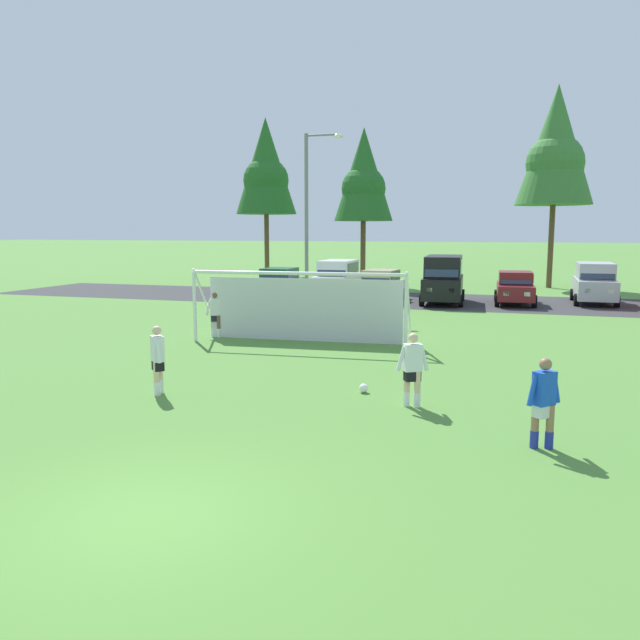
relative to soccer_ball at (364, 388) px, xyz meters
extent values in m
plane|color=#518438|center=(-1.34, 7.75, -0.11)|extent=(400.00, 400.00, 0.00)
cube|color=#333335|center=(-1.34, 20.42, -0.11)|extent=(52.00, 8.40, 0.01)
sphere|color=white|center=(0.00, 0.00, 0.00)|extent=(0.22, 0.22, 0.22)
sphere|color=black|center=(0.00, 0.00, 0.00)|extent=(0.08, 0.08, 0.08)
sphere|color=red|center=(0.06, 0.00, 0.00)|extent=(0.07, 0.07, 0.07)
cylinder|color=white|center=(0.07, 5.58, 1.11)|extent=(0.12, 0.12, 2.44)
cylinder|color=white|center=(-7.24, 5.08, 1.11)|extent=(0.12, 0.12, 2.44)
cylinder|color=white|center=(-3.59, 5.33, 2.33)|extent=(7.31, 0.63, 0.12)
cylinder|color=white|center=(0.00, 6.48, 1.23)|extent=(0.22, 1.95, 2.46)
cylinder|color=white|center=(-7.30, 5.98, 1.23)|extent=(0.22, 1.95, 2.46)
cube|color=silver|center=(-3.65, 6.33, 0.99)|extent=(6.94, 0.52, 2.20)
cylinder|color=beige|center=(-4.64, -1.45, 0.29)|extent=(0.14, 0.14, 0.80)
cylinder|color=beige|center=(-4.58, -1.68, 0.29)|extent=(0.14, 0.14, 0.80)
cylinder|color=white|center=(-4.64, -1.45, 0.05)|extent=(0.15, 0.15, 0.32)
cylinder|color=white|center=(-4.58, -1.68, 0.05)|extent=(0.15, 0.15, 0.32)
cube|color=black|center=(-4.61, -1.57, 0.61)|extent=(0.40, 0.39, 0.28)
cube|color=white|center=(-4.61, -1.57, 0.99)|extent=(0.44, 0.44, 0.60)
sphere|color=beige|center=(-4.61, -1.57, 1.42)|extent=(0.22, 0.22, 0.22)
cylinder|color=white|center=(-4.77, -1.37, 0.97)|extent=(0.23, 0.22, 0.55)
cylinder|color=white|center=(-4.46, -1.77, 0.97)|extent=(0.23, 0.22, 0.55)
cylinder|color=beige|center=(-2.84, 6.69, 0.29)|extent=(0.14, 0.14, 0.80)
cylinder|color=beige|center=(-3.11, 6.77, 0.29)|extent=(0.14, 0.14, 0.80)
cylinder|color=#1E38B7|center=(-2.84, 6.69, 0.05)|extent=(0.15, 0.15, 0.32)
cylinder|color=#1E38B7|center=(-3.11, 6.77, 0.05)|extent=(0.15, 0.15, 0.32)
cube|color=black|center=(-2.98, 6.73, 0.61)|extent=(0.40, 0.35, 0.28)
cube|color=#1E38B7|center=(-2.98, 6.73, 0.99)|extent=(0.45, 0.39, 0.60)
sphere|color=beige|center=(-2.98, 6.73, 1.42)|extent=(0.22, 0.22, 0.22)
cylinder|color=#1E38B7|center=(-2.74, 6.81, 0.97)|extent=(0.24, 0.19, 0.55)
cylinder|color=#1E38B7|center=(-3.22, 6.65, 0.97)|extent=(0.24, 0.19, 0.55)
cylinder|color=beige|center=(1.17, -0.82, 0.29)|extent=(0.14, 0.14, 0.80)
cylinder|color=beige|center=(1.40, -0.83, 0.29)|extent=(0.14, 0.14, 0.80)
cylinder|color=white|center=(1.17, -0.82, 0.05)|extent=(0.15, 0.15, 0.32)
cylinder|color=white|center=(1.40, -0.83, 0.05)|extent=(0.15, 0.15, 0.32)
cube|color=black|center=(1.28, -0.83, 0.61)|extent=(0.40, 0.36, 0.28)
cube|color=white|center=(1.28, -0.83, 0.99)|extent=(0.45, 0.40, 0.60)
sphere|color=beige|center=(1.28, -0.83, 1.42)|extent=(0.22, 0.22, 0.22)
cylinder|color=white|center=(1.05, -0.92, 0.97)|extent=(0.24, 0.19, 0.55)
cylinder|color=white|center=(1.52, -0.74, 0.97)|extent=(0.24, 0.19, 0.55)
cylinder|color=brown|center=(-6.84, 6.09, 0.29)|extent=(0.14, 0.14, 0.80)
cylinder|color=brown|center=(-7.09, 6.14, 0.29)|extent=(0.14, 0.14, 0.80)
cylinder|color=white|center=(-6.84, 6.09, 0.05)|extent=(0.15, 0.15, 0.32)
cylinder|color=white|center=(-7.09, 6.14, 0.05)|extent=(0.15, 0.15, 0.32)
cube|color=black|center=(-6.97, 6.12, 0.61)|extent=(0.40, 0.36, 0.28)
cube|color=silver|center=(-6.97, 6.12, 0.99)|extent=(0.45, 0.39, 0.60)
sphere|color=brown|center=(-6.97, 6.12, 1.42)|extent=(0.22, 0.22, 0.22)
cylinder|color=silver|center=(-6.73, 6.20, 0.97)|extent=(0.24, 0.19, 0.55)
cylinder|color=silver|center=(-7.20, 6.04, 0.97)|extent=(0.24, 0.19, 0.55)
cylinder|color=#936B4C|center=(3.78, -2.84, 0.29)|extent=(0.14, 0.14, 0.80)
cylinder|color=#936B4C|center=(4.04, -2.80, 0.29)|extent=(0.14, 0.14, 0.80)
cylinder|color=#232D99|center=(3.78, -2.84, 0.05)|extent=(0.15, 0.15, 0.32)
cylinder|color=#232D99|center=(4.04, -2.80, 0.05)|extent=(0.15, 0.15, 0.32)
cube|color=silver|center=(3.91, -2.82, 0.61)|extent=(0.39, 0.40, 0.28)
cube|color=blue|center=(3.91, -2.82, 0.99)|extent=(0.43, 0.44, 0.60)
sphere|color=#936B4C|center=(3.91, -2.82, 1.42)|extent=(0.22, 0.22, 0.22)
cylinder|color=blue|center=(3.71, -2.97, 0.97)|extent=(0.22, 0.23, 0.55)
cylinder|color=blue|center=(4.11, -2.66, 0.97)|extent=(0.22, 0.23, 0.55)
cube|color=#194C2D|center=(-9.55, 19.24, 0.59)|extent=(1.83, 4.21, 0.76)
cube|color=#194C2D|center=(-9.55, 19.39, 1.29)|extent=(1.67, 2.11, 0.64)
cube|color=#28384C|center=(-9.55, 18.42, 1.27)|extent=(1.53, 0.32, 0.55)
cube|color=#28384C|center=(-8.71, 19.38, 1.29)|extent=(0.05, 1.79, 0.45)
cube|color=white|center=(-9.07, 17.18, 0.64)|extent=(0.28, 0.08, 0.20)
cube|color=white|center=(-10.06, 17.18, 0.64)|extent=(0.28, 0.08, 0.20)
cube|color=#B21414|center=(-9.04, 21.30, 0.64)|extent=(0.28, 0.08, 0.20)
cube|color=#B21414|center=(-10.03, 21.30, 0.64)|extent=(0.28, 0.08, 0.20)
cylinder|color=black|center=(-8.66, 17.93, 0.21)|extent=(0.24, 0.64, 0.64)
cylinder|color=black|center=(-10.46, 17.94, 0.21)|extent=(0.24, 0.64, 0.64)
cylinder|color=black|center=(-8.64, 20.54, 0.21)|extent=(0.24, 0.64, 0.64)
cylinder|color=black|center=(-10.44, 20.55, 0.21)|extent=(0.24, 0.64, 0.64)
cube|color=silver|center=(-6.35, 20.36, 0.71)|extent=(1.96, 4.63, 1.00)
cube|color=silver|center=(-6.35, 20.56, 1.63)|extent=(1.79, 3.02, 0.84)
cube|color=#28384C|center=(-6.34, 19.14, 1.61)|extent=(1.62, 0.40, 0.71)
cube|color=#28384C|center=(-5.47, 20.57, 1.63)|extent=(0.07, 2.55, 0.59)
cube|color=white|center=(-5.80, 18.10, 0.76)|extent=(0.28, 0.08, 0.20)
cube|color=white|center=(-6.84, 18.09, 0.76)|extent=(0.28, 0.08, 0.20)
cube|color=#B21414|center=(-5.86, 22.62, 0.76)|extent=(0.28, 0.08, 0.20)
cube|color=#B21414|center=(-6.91, 22.61, 0.76)|extent=(0.28, 0.08, 0.20)
cylinder|color=black|center=(-5.38, 18.94, 0.21)|extent=(0.25, 0.64, 0.64)
cylinder|color=black|center=(-7.28, 18.92, 0.21)|extent=(0.25, 0.64, 0.64)
cylinder|color=black|center=(-5.42, 21.80, 0.21)|extent=(0.25, 0.64, 0.64)
cylinder|color=black|center=(-7.32, 21.77, 0.21)|extent=(0.25, 0.64, 0.64)
cube|color=tan|center=(-3.64, 19.36, 0.59)|extent=(2.10, 4.32, 0.76)
cube|color=tan|center=(-3.63, 19.51, 1.29)|extent=(1.80, 2.22, 0.64)
cube|color=#28384C|center=(-3.70, 18.54, 1.27)|extent=(1.55, 0.43, 0.55)
cube|color=#28384C|center=(-2.79, 19.45, 1.29)|extent=(0.17, 1.78, 0.45)
cube|color=white|center=(-3.30, 17.27, 0.64)|extent=(0.29, 0.10, 0.20)
cube|color=white|center=(-4.28, 17.34, 0.64)|extent=(0.29, 0.10, 0.20)
cube|color=#B21414|center=(-3.00, 21.38, 0.64)|extent=(0.29, 0.10, 0.20)
cube|color=#B21414|center=(-3.98, 21.45, 0.64)|extent=(0.29, 0.10, 0.20)
cylinder|color=black|center=(-2.84, 18.00, 0.21)|extent=(0.29, 0.66, 0.64)
cylinder|color=black|center=(-4.63, 18.13, 0.21)|extent=(0.29, 0.66, 0.64)
cylinder|color=black|center=(-2.65, 20.59, 0.21)|extent=(0.29, 0.66, 0.64)
cylinder|color=black|center=(-4.44, 20.72, 0.21)|extent=(0.29, 0.66, 0.64)
cube|color=black|center=(-0.23, 19.34, 0.76)|extent=(2.21, 4.90, 1.10)
cube|color=black|center=(-0.24, 19.54, 1.86)|extent=(2.02, 4.19, 1.10)
cube|color=#28384C|center=(-0.13, 17.58, 1.84)|extent=(1.69, 0.55, 0.91)
cube|color=#28384C|center=(0.67, 19.59, 1.86)|extent=(0.23, 3.48, 0.77)
cube|color=white|center=(0.44, 17.02, 0.81)|extent=(0.28, 0.09, 0.20)
cube|color=white|center=(-0.64, 16.96, 0.81)|extent=(0.28, 0.09, 0.20)
cube|color=#B21414|center=(0.19, 21.73, 0.81)|extent=(0.28, 0.09, 0.20)
cube|color=#B21414|center=(-0.89, 21.67, 0.81)|extent=(0.28, 0.09, 0.20)
cylinder|color=black|center=(0.83, 17.91, 0.21)|extent=(0.27, 0.65, 0.64)
cylinder|color=black|center=(-1.13, 17.81, 0.21)|extent=(0.27, 0.65, 0.64)
cylinder|color=black|center=(0.67, 20.88, 0.21)|extent=(0.27, 0.65, 0.64)
cylinder|color=black|center=(-1.29, 20.78, 0.21)|extent=(0.27, 0.65, 0.64)
cube|color=maroon|center=(3.44, 19.98, 0.59)|extent=(1.96, 4.27, 0.76)
cube|color=maroon|center=(3.43, 20.13, 1.29)|extent=(1.74, 2.16, 0.64)
cube|color=#28384C|center=(3.47, 19.16, 1.27)|extent=(1.54, 0.37, 0.55)
cube|color=#28384C|center=(4.27, 20.16, 1.29)|extent=(0.11, 1.79, 0.45)
cube|color=white|center=(4.01, 17.94, 0.64)|extent=(0.28, 0.09, 0.20)
cube|color=white|center=(3.02, 17.90, 0.64)|extent=(0.28, 0.09, 0.20)
cube|color=#B21414|center=(3.85, 22.06, 0.64)|extent=(0.28, 0.09, 0.20)
cube|color=#B21414|center=(2.86, 22.02, 0.64)|extent=(0.28, 0.09, 0.20)
cylinder|color=black|center=(4.39, 18.72, 0.21)|extent=(0.26, 0.65, 0.64)
cylinder|color=black|center=(2.59, 18.64, 0.21)|extent=(0.26, 0.65, 0.64)
cylinder|color=black|center=(4.29, 21.32, 0.21)|extent=(0.26, 0.65, 0.64)
cylinder|color=black|center=(2.49, 21.25, 0.21)|extent=(0.26, 0.65, 0.64)
cube|color=#B2B2BC|center=(7.46, 21.59, 0.71)|extent=(1.97, 4.63, 1.00)
cube|color=#B2B2BC|center=(7.46, 21.79, 1.63)|extent=(1.79, 3.03, 0.84)
cube|color=#28384C|center=(7.44, 20.37, 1.61)|extent=(1.62, 0.40, 0.71)
cube|color=#28384C|center=(8.34, 21.78, 1.63)|extent=(0.08, 2.55, 0.59)
cube|color=white|center=(7.94, 19.32, 0.76)|extent=(0.28, 0.08, 0.20)
cube|color=white|center=(6.90, 19.34, 0.76)|extent=(0.28, 0.08, 0.20)
cube|color=#B21414|center=(8.01, 23.84, 0.76)|extent=(0.28, 0.08, 0.20)
cube|color=#B21414|center=(6.97, 23.86, 0.76)|extent=(0.28, 0.08, 0.20)
cylinder|color=black|center=(8.38, 20.15, 0.21)|extent=(0.25, 0.64, 0.64)
cylinder|color=black|center=(6.48, 20.18, 0.21)|extent=(0.25, 0.64, 0.64)
cylinder|color=black|center=(8.43, 23.00, 0.21)|extent=(0.25, 0.64, 0.64)
cylinder|color=black|center=(6.53, 23.03, 0.21)|extent=(0.25, 0.64, 0.64)
cylinder|color=brown|center=(-14.86, 30.60, 2.44)|extent=(0.36, 0.36, 5.10)
cone|color=#236023|center=(-14.86, 30.60, 8.57)|extent=(4.59, 4.59, 7.14)
sphere|color=#236023|center=(-14.86, 30.60, 7.49)|extent=(3.44, 3.44, 3.44)
cylinder|color=brown|center=(-6.81, 28.64, 2.15)|extent=(0.36, 0.36, 4.52)
cone|color=#236023|center=(-6.81, 28.64, 7.58)|extent=(4.07, 4.07, 6.33)
sphere|color=#236023|center=(-6.81, 28.64, 6.63)|extent=(3.05, 3.05, 3.05)
cylinder|color=brown|center=(5.66, 30.80, 2.67)|extent=(0.36, 0.36, 5.56)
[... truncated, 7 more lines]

